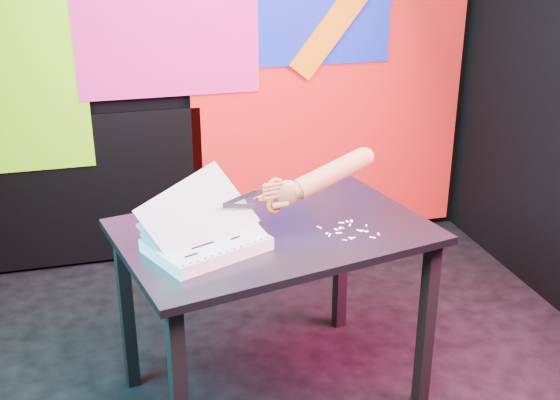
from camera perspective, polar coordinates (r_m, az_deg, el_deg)
name	(u,v)px	position (r m, az deg, el deg)	size (l,w,h in m)	color
room	(293,75)	(2.37, 1.02, 10.10)	(3.01, 3.01, 2.71)	black
backdrop	(229,91)	(3.86, -4.20, 8.84)	(2.88, 0.05, 2.08)	red
work_table	(274,251)	(2.69, -0.52, -4.16)	(1.27, 0.98, 0.75)	black
printout_stack	(206,243)	(2.48, -6.02, -3.48)	(0.48, 0.41, 0.29)	silver
scissors	(271,196)	(2.55, -0.73, 0.31)	(0.24, 0.06, 0.14)	white
hand_forearm	(325,176)	(2.64, 3.65, 1.94)	(0.45, 0.14, 0.18)	#B2673D
paper_clippings	(349,230)	(2.64, 5.61, -2.43)	(0.21, 0.18, 0.00)	white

